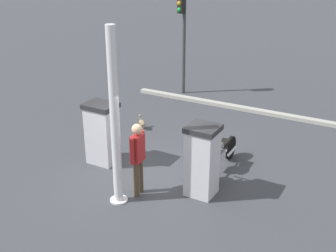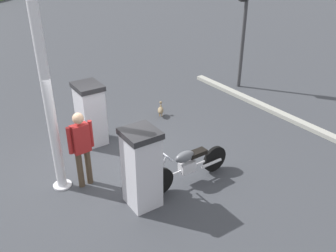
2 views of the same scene
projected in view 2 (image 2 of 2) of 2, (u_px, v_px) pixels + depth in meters
The scene contains 9 objects.
ground_plane at pixel (111, 169), 8.62m from camera, with size 120.00×120.00×0.00m, color #383A3F.
fuel_pump_near at pixel (142, 168), 7.16m from camera, with size 0.70×0.73×1.69m.
fuel_pump_far at pixel (91, 113), 9.39m from camera, with size 0.69×0.83×1.63m.
motorcycle_near_pump at pixel (188, 165), 7.97m from camera, with size 2.14×0.56×0.95m.
attendant_person at pixel (81, 145), 7.64m from camera, with size 0.58×0.27×1.74m.
wandering_duck at pixel (161, 110), 11.03m from camera, with size 0.33×0.40×0.43m.
roadside_traffic_light at pixel (243, 15), 12.09m from camera, with size 0.40×0.29×3.68m.
canopy_support_pole at pixel (50, 108), 7.17m from camera, with size 0.40×0.40×3.93m.
road_edge_kerb at pixel (282, 114), 11.08m from camera, with size 0.83×7.88×0.12m.
Camera 2 is at (-2.47, -6.84, 4.92)m, focal length 39.18 mm.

